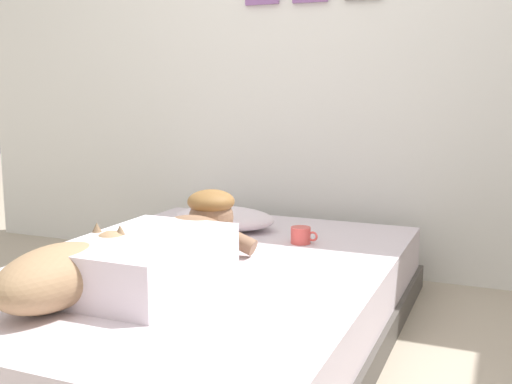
% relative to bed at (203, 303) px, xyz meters
% --- Properties ---
extents(back_wall, '(4.49, 0.12, 2.50)m').
position_rel_bed_xyz_m(back_wall, '(0.06, 1.19, 1.10)').
color(back_wall, silver).
rests_on(back_wall, ground).
extents(bed, '(1.45, 2.08, 0.32)m').
position_rel_bed_xyz_m(bed, '(0.00, 0.00, 0.00)').
color(bed, '#4C4742').
rests_on(bed, ground).
extents(pillow, '(0.52, 0.32, 0.11)m').
position_rel_bed_xyz_m(pillow, '(-0.19, 0.60, 0.21)').
color(pillow, silver).
rests_on(pillow, bed).
extents(person_lying, '(0.43, 0.92, 0.27)m').
position_rel_bed_xyz_m(person_lying, '(-0.05, -0.18, 0.27)').
color(person_lying, silver).
rests_on(person_lying, bed).
extents(dog, '(0.26, 0.57, 0.21)m').
position_rel_bed_xyz_m(dog, '(-0.20, -0.58, 0.26)').
color(dog, '#9E7A56').
rests_on(dog, bed).
extents(coffee_cup, '(0.12, 0.09, 0.07)m').
position_rel_bed_xyz_m(coffee_cup, '(0.25, 0.47, 0.20)').
color(coffee_cup, '#D84C47').
rests_on(coffee_cup, bed).
extents(cell_phone, '(0.07, 0.14, 0.01)m').
position_rel_bed_xyz_m(cell_phone, '(-0.17, 0.13, 0.16)').
color(cell_phone, black).
rests_on(cell_phone, bed).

